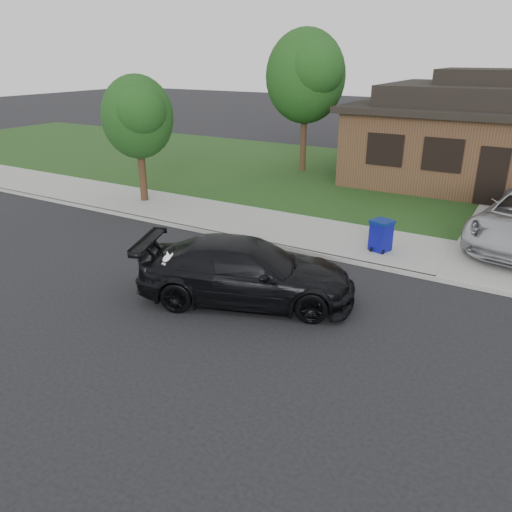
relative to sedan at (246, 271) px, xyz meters
The scene contains 9 objects.
ground 0.76m from the sedan, 127.14° to the right, with size 120.00×120.00×0.00m, color black.
sidewalk 4.85m from the sedan, 91.75° to the left, with size 60.00×3.00×0.12m, color gray.
curb 3.37m from the sedan, 92.55° to the left, with size 60.00×0.12×0.12m, color gray.
lawn 12.82m from the sedan, 90.66° to the left, with size 60.00×13.00×0.13m, color #193814.
sedan is the anchor object (origin of this frame).
recycling_bin 4.74m from the sedan, 67.51° to the left, with size 0.68×0.68×0.89m.
house 15.36m from the sedan, 75.41° to the left, with size 12.60×8.60×4.65m.
tree_0 13.97m from the sedan, 109.46° to the left, with size 3.78×3.60×6.34m.
tree_2 9.35m from the sedan, 146.85° to the left, with size 2.73×2.60×4.59m.
Camera 1 is at (5.63, -8.70, 5.33)m, focal length 35.00 mm.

